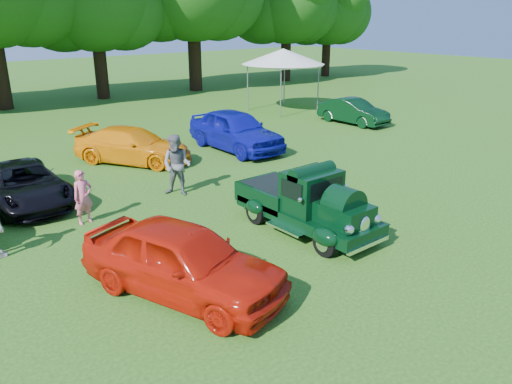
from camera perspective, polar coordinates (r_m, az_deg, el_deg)
ground at (r=12.52m, az=5.32°, el=-6.20°), size 120.00×120.00×0.00m
hero_pickup at (r=13.22m, az=5.67°, el=-1.35°), size 1.99×4.28×1.67m
red_convertible at (r=10.26m, az=-8.37°, el=-7.70°), size 3.16×4.80×1.52m
back_car_black at (r=16.56m, az=-25.01°, el=0.82°), size 2.18×4.50×1.23m
back_car_orange at (r=19.89m, az=-13.91°, el=5.19°), size 4.08×4.90×1.34m
back_car_blue at (r=21.19m, az=-2.36°, el=7.09°), size 2.11×4.99×1.68m
back_car_green at (r=26.96m, az=11.05°, el=9.04°), size 1.42×3.94×1.29m
spectator_pink at (r=14.34m, az=-19.16°, el=-0.55°), size 0.59×0.43×1.51m
spectator_grey at (r=15.85m, az=-9.03°, el=3.02°), size 1.16×1.20×1.95m
canopy_tent at (r=29.88m, az=3.12°, el=15.16°), size 4.83×4.83×3.60m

